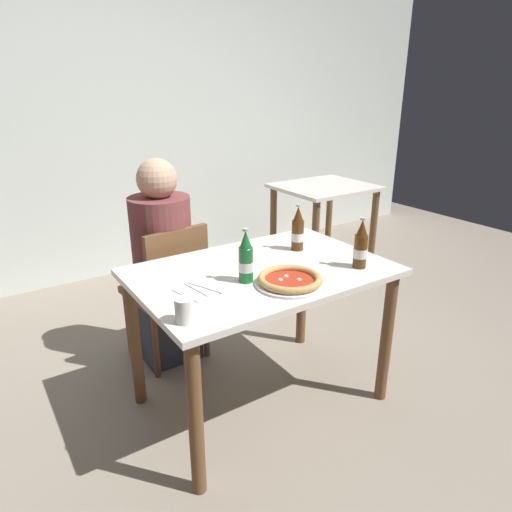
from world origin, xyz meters
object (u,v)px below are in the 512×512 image
Objects in this scene: dining_table_main at (262,291)px; beer_bottle_right at (246,260)px; pizza_margherita_near at (291,280)px; beer_bottle_center at (361,247)px; diner_seated at (164,268)px; beer_bottle_left at (298,231)px; paper_cup at (185,310)px; dining_table_background at (324,203)px; napkin_with_cutlery at (201,289)px; chair_behind_table at (170,287)px.

beer_bottle_right reaches higher than dining_table_main.
pizza_margherita_near is 1.25× the size of beer_bottle_center.
dining_table_main is 0.99× the size of diner_seated.
beer_bottle_left is at bearing 104.57° from beer_bottle_center.
diner_seated reaches higher than paper_cup.
dining_table_main is 0.70m from diner_seated.
diner_seated is at bearing -160.73° from dining_table_background.
pizza_margherita_near is at bearing 176.96° from beer_bottle_center.
beer_bottle_center is at bearing -14.18° from napkin_with_cutlery.
dining_table_main is at bearing 149.27° from beer_bottle_center.
beer_bottle_center is (0.40, -0.24, 0.22)m from dining_table_main.
chair_behind_table is 0.79m from beer_bottle_right.
pizza_margherita_near reaches higher than dining_table_main.
beer_bottle_left is at bearing 24.08° from beer_bottle_right.
beer_bottle_center is 0.57m from beer_bottle_right.
dining_table_background is 2.15m from pizza_margherita_near.
beer_bottle_left is at bearing -136.69° from dining_table_background.
beer_bottle_left is 0.69m from napkin_with_cutlery.
pizza_margherita_near is 0.22m from beer_bottle_right.
napkin_with_cutlery reaches higher than dining_table_background.
beer_bottle_left is (-1.23, -1.16, 0.26)m from dining_table_background.
beer_bottle_right is at bearing -141.00° from dining_table_background.
napkin_with_cutlery is at bearing -171.97° from dining_table_main.
diner_seated is (-0.23, 0.66, -0.05)m from dining_table_main.
pizza_margherita_near is at bearing -88.72° from dining_table_main.
paper_cup is (-0.18, -0.22, 0.04)m from napkin_with_cutlery.
beer_bottle_center reaches higher than dining_table_background.
napkin_with_cutlery is 2.29× the size of paper_cup.
napkin_with_cutlery is at bearing 51.14° from paper_cup.
dining_table_main and dining_table_background have the same top height.
dining_table_background is 2.32m from napkin_with_cutlery.
napkin_with_cutlery is at bearing 72.53° from chair_behind_table.
dining_table_background is (1.77, 0.62, 0.01)m from diner_seated.
chair_behind_table is 0.82m from beer_bottle_left.
pizza_margherita_near is at bearing 5.39° from paper_cup.
beer_bottle_left is 1.13× the size of napkin_with_cutlery.
diner_seated is 4.89× the size of beer_bottle_left.
beer_bottle_center is at bearing -3.04° from pizza_margherita_near.
dining_table_background is 1.92m from beer_bottle_center.
dining_table_main is at bearing 27.03° from paper_cup.
chair_behind_table reaches higher than dining_table_background.
dining_table_background is 8.42× the size of paper_cup.
napkin_with_cutlery is (-0.21, 0.03, -0.10)m from beer_bottle_right.
chair_behind_table is 0.72m from napkin_with_cutlery.
pizza_margherita_near is at bearing -74.82° from diner_seated.
dining_table_main is 2.00m from dining_table_background.
diner_seated is 0.74m from napkin_with_cutlery.
beer_bottle_center is at bearing -30.73° from dining_table_main.
napkin_with_cutlery is at bearing 154.51° from pizza_margherita_near.
dining_table_background is at bearing 19.27° from diner_seated.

